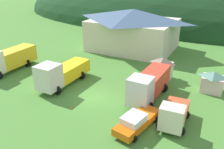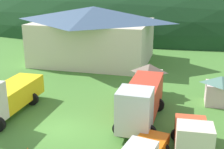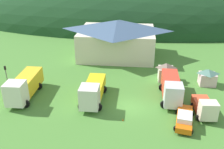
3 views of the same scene
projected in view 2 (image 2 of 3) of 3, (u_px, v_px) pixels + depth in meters
name	position (u px, v px, depth m)	size (l,w,h in m)	color
ground_plane	(59.00, 129.00, 21.81)	(200.00, 200.00, 0.00)	#477F33
forested_hill_backdrop	(154.00, 23.00, 75.97)	(120.70, 60.00, 34.10)	#193D1E
depot_building	(94.00, 33.00, 39.36)	(15.68, 12.16, 7.28)	beige
play_shed_cream	(149.00, 79.00, 28.05)	(2.53, 2.54, 3.04)	beige
play_shed_pink	(220.00, 90.00, 25.83)	(2.64, 2.21, 2.61)	beige
flatbed_truck_yellow	(2.00, 97.00, 23.31)	(3.23, 8.17, 3.48)	silver
tow_truck_silver	(141.00, 100.00, 22.43)	(3.20, 8.06, 3.53)	silver
light_truck_cream	(193.00, 138.00, 18.18)	(2.73, 4.84, 2.63)	beige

